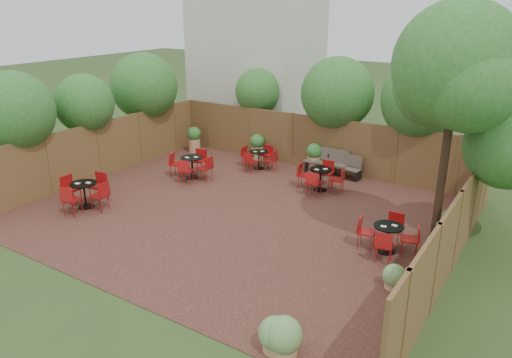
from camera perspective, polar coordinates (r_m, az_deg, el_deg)
The scene contains 13 objects.
ground at distance 14.56m, azimuth -1.94°, elevation -4.08°, with size 80.00×80.00×0.00m, color #354F23.
courtyard_paving at distance 14.56m, azimuth -1.94°, elevation -4.04°, with size 12.00×10.00×0.02m, color #361916.
fence_back at distance 18.31m, azimuth 6.95°, elevation 4.20°, with size 12.00×0.08×2.00m, color brown.
fence_left at distance 18.12m, azimuth -17.83°, elevation 3.20°, with size 0.08×10.00×2.00m, color brown.
fence_right at distance 12.08m, azimuth 22.28°, elevation -5.71°, with size 0.08×10.00×2.00m, color brown.
neighbour_building at distance 22.53m, azimuth 0.12°, elevation 15.06°, with size 5.00×4.00×8.00m, color beige.
overhang_foliage at distance 16.95m, azimuth -0.54°, elevation 9.16°, with size 15.63×10.94×2.77m.
courtyard_tree at distance 11.96m, azimuth 22.28°, elevation 11.31°, with size 2.95×2.88×6.03m.
park_bench_left at distance 17.87m, azimuth 8.20°, elevation 2.10°, with size 1.55×0.56×0.95m.
park_bench_right at distance 17.63m, azimuth 10.11°, elevation 1.57°, with size 1.42×0.61×0.85m.
bistro_tables at distance 15.65m, azimuth -2.52°, elevation -0.54°, with size 10.26×7.47×0.90m.
planters at distance 17.76m, azimuth 3.03°, elevation 2.41°, with size 11.39×4.03×1.06m.
low_shrubs at distance 9.48m, azimuth 5.98°, elevation -16.28°, with size 1.71×3.76×0.74m.
Camera 1 is at (7.59, -10.92, 5.93)m, focal length 34.28 mm.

